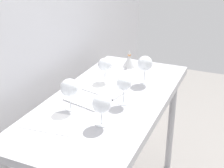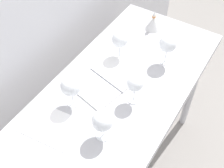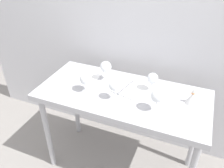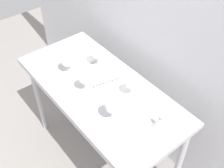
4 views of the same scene
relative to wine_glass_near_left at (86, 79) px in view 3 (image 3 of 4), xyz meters
name	(u,v)px [view 3 (image 3 of 4)]	position (x,y,z in m)	size (l,w,h in m)	color
ground_plane	(120,164)	(0.29, 0.09, -1.01)	(6.00, 6.00, 0.00)	gray
back_wall	(143,27)	(0.29, 0.58, 0.29)	(3.80, 0.04, 2.60)	silver
steel_counter	(122,103)	(0.29, 0.09, -0.22)	(1.40, 0.65, 0.90)	#B1B1B6
wine_glass_near_left	(86,79)	(0.00, 0.00, 0.00)	(0.10, 0.10, 0.17)	white
wine_glass_far_left	(106,67)	(0.08, 0.23, 0.01)	(0.10, 0.10, 0.18)	white
wine_glass_near_right	(157,96)	(0.59, -0.03, 0.02)	(0.10, 0.10, 0.18)	white
wine_glass_far_right	(153,79)	(0.50, 0.21, 0.00)	(0.09, 0.09, 0.17)	white
wine_glass_near_center	(114,86)	(0.25, -0.02, 0.01)	(0.08, 0.08, 0.17)	white
open_notebook	(126,87)	(0.29, 0.17, -0.11)	(0.39, 0.31, 0.01)	white
tasting_sheet_upper	(90,75)	(-0.09, 0.24, -0.11)	(0.19, 0.28, 0.00)	white
decanter_funnel	(192,98)	(0.82, 0.16, -0.07)	(0.10, 0.10, 0.13)	silver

